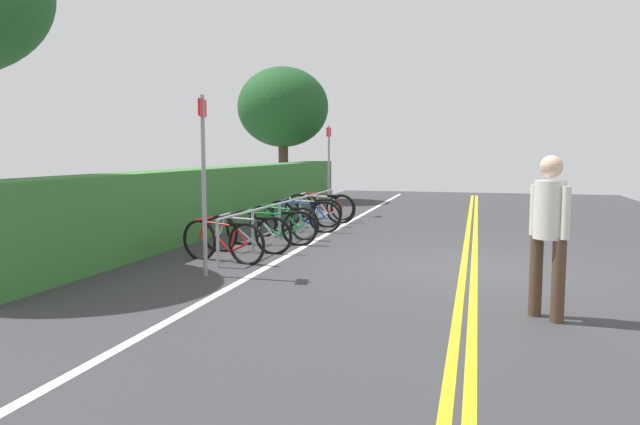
{
  "coord_description": "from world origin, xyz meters",
  "views": [
    {
      "loc": [
        -9.27,
        -0.09,
        1.79
      ],
      "look_at": [
        1.1,
        2.69,
        0.67
      ],
      "focal_mm": 32.94,
      "sensor_mm": 36.0,
      "label": 1
    }
  ],
  "objects_px": {
    "bicycle_2": "(271,228)",
    "bicycle_7": "(325,206)",
    "pedestrian": "(549,225)",
    "sign_post_far": "(329,162)",
    "bicycle_5": "(307,213)",
    "tree_mid": "(283,108)",
    "bicycle_6": "(320,208)",
    "bicycle_0": "(223,241)",
    "bicycle_3": "(283,222)",
    "bicycle_4": "(302,216)",
    "bicycle_1": "(247,234)",
    "bike_rack": "(291,208)",
    "sign_post_near": "(204,170)"
  },
  "relations": [
    {
      "from": "bicycle_2",
      "to": "bicycle_7",
      "type": "xyz_separation_m",
      "value": [
        4.5,
        0.11,
        -0.0
      ]
    },
    {
      "from": "pedestrian",
      "to": "sign_post_far",
      "type": "bearing_deg",
      "value": 27.01
    },
    {
      "from": "bicycle_5",
      "to": "tree_mid",
      "type": "relative_size",
      "value": 0.34
    },
    {
      "from": "bicycle_6",
      "to": "tree_mid",
      "type": "relative_size",
      "value": 0.38
    },
    {
      "from": "bicycle_0",
      "to": "bicycle_3",
      "type": "relative_size",
      "value": 0.97
    },
    {
      "from": "bicycle_0",
      "to": "bicycle_4",
      "type": "height_order",
      "value": "bicycle_4"
    },
    {
      "from": "bicycle_1",
      "to": "bicycle_6",
      "type": "relative_size",
      "value": 0.94
    },
    {
      "from": "bike_rack",
      "to": "bicycle_3",
      "type": "relative_size",
      "value": 4.4
    },
    {
      "from": "bicycle_1",
      "to": "bicycle_7",
      "type": "bearing_deg",
      "value": -0.21
    },
    {
      "from": "sign_post_far",
      "to": "tree_mid",
      "type": "bearing_deg",
      "value": 32.98
    },
    {
      "from": "bicycle_2",
      "to": "bicycle_5",
      "type": "relative_size",
      "value": 1.08
    },
    {
      "from": "sign_post_far",
      "to": "bicycle_0",
      "type": "bearing_deg",
      "value": -179.66
    },
    {
      "from": "bicycle_1",
      "to": "bicycle_4",
      "type": "relative_size",
      "value": 0.96
    },
    {
      "from": "bicycle_1",
      "to": "bicycle_7",
      "type": "height_order",
      "value": "bicycle_1"
    },
    {
      "from": "pedestrian",
      "to": "sign_post_near",
      "type": "xyz_separation_m",
      "value": [
        1.05,
        4.5,
        0.52
      ]
    },
    {
      "from": "bicycle_6",
      "to": "tree_mid",
      "type": "bearing_deg",
      "value": 26.44
    },
    {
      "from": "bicycle_3",
      "to": "bicycle_6",
      "type": "bearing_deg",
      "value": -0.71
    },
    {
      "from": "bicycle_3",
      "to": "sign_post_far",
      "type": "relative_size",
      "value": 0.67
    },
    {
      "from": "bicycle_6",
      "to": "bicycle_5",
      "type": "bearing_deg",
      "value": 175.71
    },
    {
      "from": "bicycle_1",
      "to": "bicycle_3",
      "type": "relative_size",
      "value": 1.02
    },
    {
      "from": "sign_post_far",
      "to": "tree_mid",
      "type": "xyz_separation_m",
      "value": [
        4.27,
        2.77,
        1.85
      ]
    },
    {
      "from": "bike_rack",
      "to": "bicycle_5",
      "type": "relative_size",
      "value": 4.5
    },
    {
      "from": "bicycle_0",
      "to": "tree_mid",
      "type": "xyz_separation_m",
      "value": [
        11.46,
        2.81,
        3.0
      ]
    },
    {
      "from": "bike_rack",
      "to": "sign_post_near",
      "type": "height_order",
      "value": "sign_post_near"
    },
    {
      "from": "bicycle_3",
      "to": "bicycle_2",
      "type": "bearing_deg",
      "value": -176.01
    },
    {
      "from": "bicycle_0",
      "to": "bicycle_2",
      "type": "bearing_deg",
      "value": -5.77
    },
    {
      "from": "bicycle_7",
      "to": "bike_rack",
      "type": "bearing_deg",
      "value": -178.98
    },
    {
      "from": "bicycle_6",
      "to": "sign_post_far",
      "type": "relative_size",
      "value": 0.73
    },
    {
      "from": "bicycle_0",
      "to": "bicycle_7",
      "type": "bearing_deg",
      "value": -0.63
    },
    {
      "from": "bicycle_2",
      "to": "bicycle_3",
      "type": "height_order",
      "value": "bicycle_3"
    },
    {
      "from": "bicycle_4",
      "to": "tree_mid",
      "type": "bearing_deg",
      "value": 21.38
    },
    {
      "from": "bicycle_4",
      "to": "bicycle_6",
      "type": "height_order",
      "value": "bicycle_6"
    },
    {
      "from": "bicycle_5",
      "to": "bicycle_6",
      "type": "height_order",
      "value": "bicycle_6"
    },
    {
      "from": "bicycle_6",
      "to": "pedestrian",
      "type": "height_order",
      "value": "pedestrian"
    },
    {
      "from": "pedestrian",
      "to": "bicycle_2",
      "type": "bearing_deg",
      "value": 48.89
    },
    {
      "from": "bicycle_5",
      "to": "pedestrian",
      "type": "bearing_deg",
      "value": -145.39
    },
    {
      "from": "bicycle_2",
      "to": "bicycle_6",
      "type": "bearing_deg",
      "value": 0.45
    },
    {
      "from": "bicycle_2",
      "to": "sign_post_near",
      "type": "distance_m",
      "value": 3.13
    },
    {
      "from": "bicycle_5",
      "to": "tree_mid",
      "type": "xyz_separation_m",
      "value": [
        6.89,
        2.9,
        3.0
      ]
    },
    {
      "from": "bicycle_0",
      "to": "bicycle_7",
      "type": "relative_size",
      "value": 0.95
    },
    {
      "from": "bicycle_3",
      "to": "bicycle_7",
      "type": "xyz_separation_m",
      "value": [
        3.59,
        0.05,
        -0.01
      ]
    },
    {
      "from": "bicycle_4",
      "to": "bicycle_5",
      "type": "relative_size",
      "value": 1.09
    },
    {
      "from": "bicycle_6",
      "to": "pedestrian",
      "type": "bearing_deg",
      "value": -149.15
    },
    {
      "from": "bicycle_1",
      "to": "bicycle_5",
      "type": "distance_m",
      "value": 3.68
    },
    {
      "from": "bicycle_0",
      "to": "bicycle_1",
      "type": "xyz_separation_m",
      "value": [
        0.9,
        -0.05,
        -0.01
      ]
    },
    {
      "from": "bicycle_1",
      "to": "bicycle_5",
      "type": "bearing_deg",
      "value": -0.56
    },
    {
      "from": "bicycle_6",
      "to": "sign_post_near",
      "type": "xyz_separation_m",
      "value": [
        -6.57,
        -0.06,
        1.17
      ]
    },
    {
      "from": "bike_rack",
      "to": "bicycle_6",
      "type": "distance_m",
      "value": 2.31
    },
    {
      "from": "bicycle_1",
      "to": "sign_post_near",
      "type": "relative_size",
      "value": 0.66
    },
    {
      "from": "bicycle_5",
      "to": "bicycle_6",
      "type": "xyz_separation_m",
      "value": [
        0.93,
        -0.07,
        0.02
      ]
    }
  ]
}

